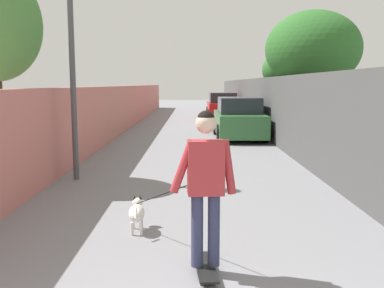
% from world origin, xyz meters
% --- Properties ---
extents(ground_plane, '(80.00, 80.00, 0.00)m').
position_xyz_m(ground_plane, '(14.00, 0.00, 0.00)').
color(ground_plane, gray).
extents(wall_left, '(48.00, 0.30, 1.96)m').
position_xyz_m(wall_left, '(12.00, 2.98, 0.98)').
color(wall_left, '#CC726B').
rests_on(wall_left, ground).
extents(fence_right, '(48.00, 0.30, 2.29)m').
position_xyz_m(fence_right, '(12.00, -2.98, 1.14)').
color(fence_right, '#4C4C4C').
rests_on(fence_right, ground).
extents(tree_right_near, '(2.06, 2.06, 3.61)m').
position_xyz_m(tree_right_near, '(19.00, -4.40, 2.67)').
color(tree_right_near, '#473523').
rests_on(tree_right_near, ground).
extents(tree_right_far, '(3.16, 3.16, 4.46)m').
position_xyz_m(tree_right_far, '(13.00, -4.09, 3.18)').
color(tree_right_far, '#473523').
rests_on(tree_right_far, ground).
extents(lamp_post, '(0.36, 0.36, 4.37)m').
position_xyz_m(lamp_post, '(7.47, 2.43, 2.99)').
color(lamp_post, '#4C4C51').
rests_on(lamp_post, ground).
extents(skateboard, '(0.81, 0.27, 0.08)m').
position_xyz_m(skateboard, '(2.82, -0.21, 0.07)').
color(skateboard, black).
rests_on(skateboard, ground).
extents(person_skateboarder, '(0.25, 0.71, 1.69)m').
position_xyz_m(person_skateboarder, '(2.82, -0.21, 1.07)').
color(person_skateboarder, '#333859').
rests_on(person_skateboarder, skateboard).
extents(dog, '(1.67, 1.05, 1.06)m').
position_xyz_m(dog, '(4.16, 0.70, 0.27)').
color(dog, white).
rests_on(dog, ground).
extents(car_near, '(3.97, 1.80, 1.54)m').
position_xyz_m(car_near, '(14.62, -1.83, 0.71)').
color(car_near, '#336B38').
rests_on(car_near, ground).
extents(car_far, '(4.08, 1.80, 1.54)m').
position_xyz_m(car_far, '(23.66, -1.83, 0.71)').
color(car_far, '#B71414').
rests_on(car_far, ground).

